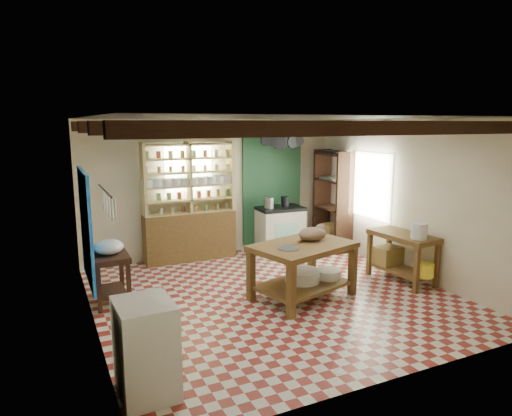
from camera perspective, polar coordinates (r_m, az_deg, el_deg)
name	(u,v)px	position (r m, az deg, el deg)	size (l,w,h in m)	color
floor	(273,297)	(6.91, 2.14, -11.01)	(5.00, 5.00, 0.02)	maroon
ceiling	(274,118)	(6.42, 2.30, 11.18)	(5.00, 5.00, 0.02)	#46474B
wall_back	(214,188)	(8.80, -5.32, 2.51)	(5.00, 0.04, 2.60)	beige
wall_front	(395,255)	(4.53, 17.03, -5.68)	(5.00, 0.04, 2.60)	beige
wall_left	(89,227)	(5.85, -20.10, -2.24)	(0.04, 5.00, 2.60)	beige
wall_right	(407,198)	(7.99, 18.33, 1.19)	(0.04, 5.00, 2.60)	beige
ceiling_beams	(274,127)	(6.42, 2.29, 10.11)	(5.00, 3.80, 0.15)	#381F13
blue_wall_patch	(86,228)	(6.77, -20.47, -2.31)	(0.04, 1.40, 1.60)	blue
green_wall_patch	(272,187)	(9.28, 2.02, 2.65)	(1.30, 0.04, 2.30)	#1E4B2D
window_back	(188,168)	(8.58, -8.47, 4.92)	(0.90, 0.02, 0.80)	beige
window_right	(367,185)	(8.71, 13.75, 2.82)	(0.02, 1.30, 1.20)	beige
utensil_rail	(106,203)	(4.59, -18.29, 0.59)	(0.06, 0.90, 0.28)	black
pot_rack	(282,142)	(8.83, 3.32, 8.30)	(0.86, 0.12, 0.36)	black
shelving_unit	(189,202)	(8.48, -8.35, 0.77)	(1.70, 0.34, 2.20)	#D3BE79
tall_rack	(333,200)	(9.28, 9.58, 0.95)	(0.40, 0.86, 2.00)	#381F13
work_table	(303,271)	(6.76, 5.85, -7.81)	(1.43, 0.96, 0.81)	brown
stove	(280,229)	(9.16, 3.04, -2.60)	(0.90, 0.61, 0.89)	silver
prep_table	(111,278)	(6.86, -17.70, -8.38)	(0.49, 0.71, 0.72)	#381F13
white_cabinet	(146,349)	(4.57, -13.62, -16.71)	(0.51, 0.61, 0.92)	silver
right_counter	(402,257)	(7.76, 17.76, -5.91)	(0.55, 1.11, 0.79)	brown
cat	(312,234)	(6.83, 7.07, -3.23)	(0.43, 0.33, 0.20)	#8D6D52
steel_tray	(288,248)	(6.36, 4.07, -5.04)	(0.30, 0.30, 0.02)	#A2A3A9
basin_large	(302,276)	(6.86, 5.82, -8.43)	(0.51, 0.51, 0.18)	silver
basin_small	(328,274)	(7.05, 8.97, -8.15)	(0.38, 0.38, 0.13)	silver
kettle_left	(269,203)	(8.95, 1.63, 0.69)	(0.19, 0.19, 0.21)	#A2A3A9
kettle_right	(285,202)	(9.10, 3.64, 0.80)	(0.16, 0.16, 0.21)	black
enamel_bowl	(109,247)	(6.73, -17.92, -4.64)	(0.41, 0.41, 0.20)	silver
white_bucket	(419,231)	(7.37, 19.72, -2.70)	(0.25, 0.25, 0.25)	silver
wicker_basket	(388,255)	(7.96, 16.16, -5.69)	(0.42, 0.33, 0.29)	olive
yellow_tub	(424,270)	(7.50, 20.26, -7.27)	(0.29, 0.29, 0.21)	yellow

